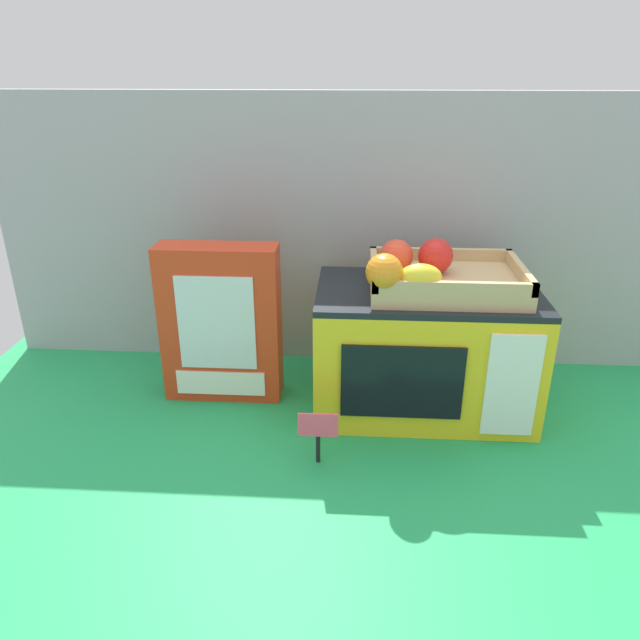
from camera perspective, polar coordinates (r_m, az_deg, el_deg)
name	(u,v)px	position (r m, az deg, el deg)	size (l,w,h in m)	color
ground_plane	(351,407)	(1.24, 2.98, -8.30)	(1.70, 1.70, 0.00)	#219E54
display_back_panel	(355,234)	(1.33, 3.41, 8.21)	(1.61, 0.03, 0.60)	#A0A3A8
toy_microwave	(423,349)	(1.20, 9.82, -2.76)	(0.42, 0.26, 0.25)	yellow
food_groups_crate	(432,276)	(1.13, 10.74, 4.22)	(0.30, 0.22, 0.10)	tan
cookie_set_box	(220,324)	(1.22, -9.61, -0.34)	(0.24, 0.08, 0.33)	red
price_sign	(317,430)	(1.04, -0.33, -10.53)	(0.07, 0.01, 0.10)	black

